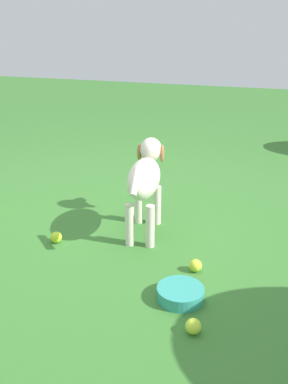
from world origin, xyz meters
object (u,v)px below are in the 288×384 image
(water_bowl, at_px, (180,294))
(tennis_ball_0, at_px, (193,326))
(tennis_ball_3, at_px, (56,237))
(dog, at_px, (145,177))
(tennis_ball_2, at_px, (196,266))

(water_bowl, bearing_deg, tennis_ball_0, -150.88)
(tennis_ball_0, distance_m, water_bowl, 0.23)
(tennis_ball_0, distance_m, tennis_ball_3, 1.06)
(dog, bearing_deg, tennis_ball_2, -142.42)
(tennis_ball_0, relative_size, water_bowl, 0.30)
(dog, relative_size, tennis_ball_3, 11.69)
(tennis_ball_3, bearing_deg, tennis_ball_2, -91.09)
(tennis_ball_0, relative_size, tennis_ball_2, 1.00)
(dog, distance_m, tennis_ball_3, 0.63)
(tennis_ball_3, height_order, water_bowl, tennis_ball_3)
(dog, distance_m, tennis_ball_0, 1.02)
(tennis_ball_0, bearing_deg, tennis_ball_2, 13.20)
(tennis_ball_2, relative_size, tennis_ball_3, 1.00)
(dog, xyz_separation_m, tennis_ball_3, (-0.34, 0.43, -0.32))
(dog, bearing_deg, water_bowl, -158.26)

